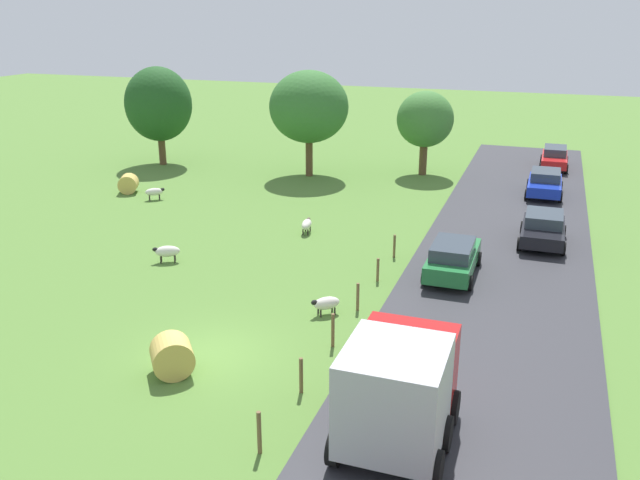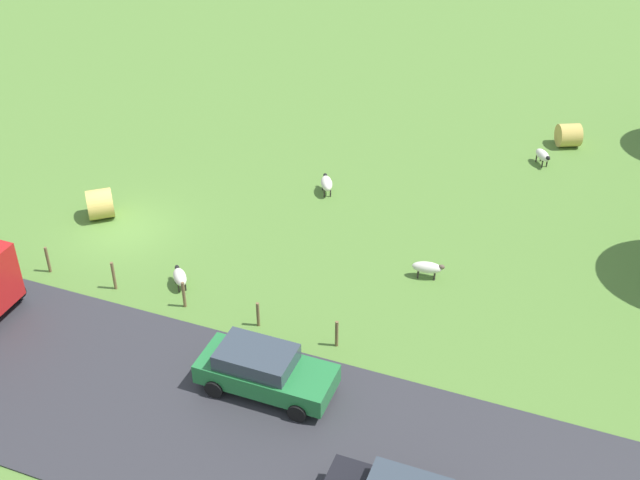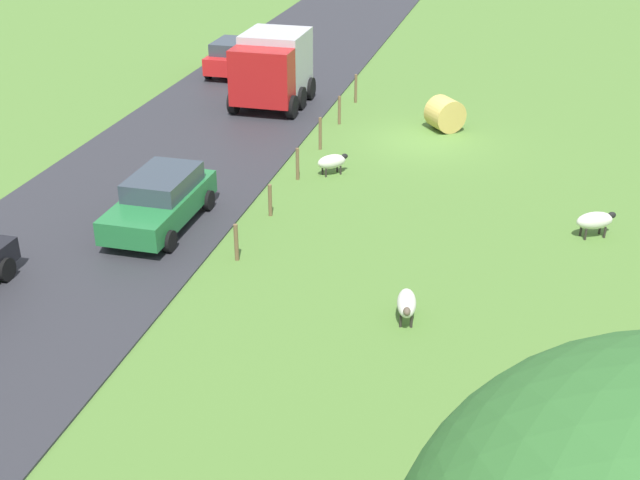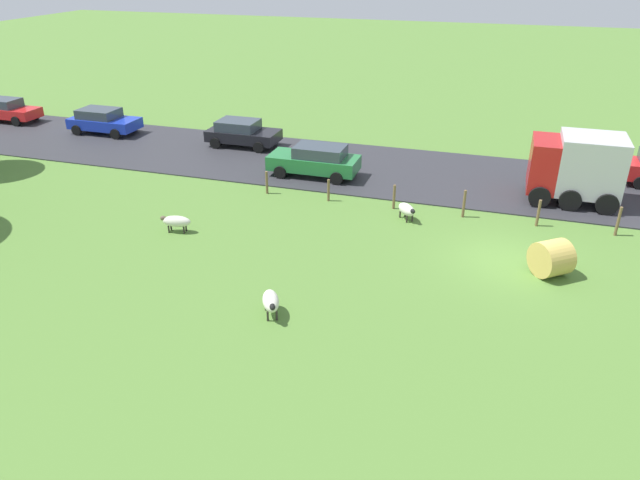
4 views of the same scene
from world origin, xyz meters
name	(u,v)px [view 2 (image 2 of 4)]	position (x,y,z in m)	size (l,w,h in m)	color
ground_plane	(125,230)	(0.00, 0.00, 0.00)	(160.00, 160.00, 0.00)	#517A33
sheep_0	(427,268)	(-1.45, 13.07, 0.48)	(0.66, 1.33, 0.72)	silver
sheep_1	(543,155)	(-12.43, 15.90, 0.51)	(1.13, 1.01, 0.74)	silver
sheep_2	(180,277)	(2.64, 4.21, 0.47)	(1.11, 1.05, 0.72)	silver
sheep_3	(327,183)	(-6.06, 7.03, 0.53)	(1.26, 0.98, 0.79)	silver
hay_bale_0	(569,135)	(-14.91, 16.81, 0.58)	(1.17, 1.17, 1.09)	tan
hay_bale_1	(100,204)	(-0.58, -1.55, 0.66)	(1.32, 1.32, 1.10)	tan
fence_post_1	(48,260)	(3.67, -1.18, 0.59)	(0.12, 0.12, 1.18)	brown
fence_post_2	(114,276)	(3.67, 1.89, 0.62)	(0.12, 0.12, 1.25)	brown
fence_post_3	(184,295)	(3.67, 4.97, 0.57)	(0.12, 0.12, 1.14)	brown
fence_post_4	(258,314)	(3.67, 8.04, 0.52)	(0.12, 0.12, 1.04)	brown
fence_post_5	(337,334)	(3.67, 11.12, 0.55)	(0.12, 0.12, 1.10)	brown
car_4	(264,370)	(6.61, 9.63, 0.89)	(2.10, 4.58, 1.59)	#237238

